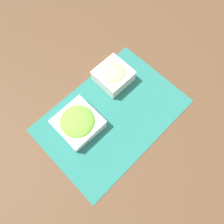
# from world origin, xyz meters

# --- Properties ---
(ground_plane) EXTENTS (3.00, 3.00, 0.00)m
(ground_plane) POSITION_xyz_m (0.00, 0.00, 0.00)
(ground_plane) COLOR #513823
(placemat) EXTENTS (0.55, 0.37, 0.00)m
(placemat) POSITION_xyz_m (0.00, 0.00, 0.00)
(placemat) COLOR #236B60
(placemat) RESTS_ON ground_plane
(cucumber_bowl) EXTENTS (0.13, 0.13, 0.07)m
(cucumber_bowl) POSITION_xyz_m (-0.11, -0.11, 0.04)
(cucumber_bowl) COLOR silver
(cucumber_bowl) RESTS_ON placemat
(lettuce_bowl) EXTENTS (0.15, 0.15, 0.07)m
(lettuce_bowl) POSITION_xyz_m (0.12, -0.06, 0.04)
(lettuce_bowl) COLOR white
(lettuce_bowl) RESTS_ON placemat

